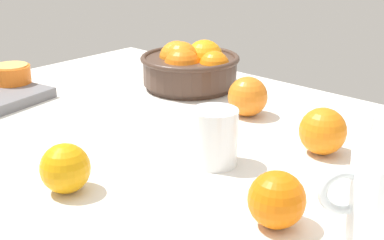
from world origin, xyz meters
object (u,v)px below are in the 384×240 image
loose_orange_2 (277,200)px  orange_half_0 (0,73)px  fruit_bowl (190,66)px  loose_orange_0 (65,168)px  loose_orange_1 (248,97)px  orange_half_2 (12,74)px  loose_orange_3 (323,131)px  juice_glass (214,140)px

loose_orange_2 → orange_half_0: bearing=175.3°
fruit_bowl → orange_half_0: 42.26cm
loose_orange_0 → loose_orange_1: (-0.49, 42.22, 0.32)cm
fruit_bowl → orange_half_0: fruit_bowl is taller
orange_half_2 → loose_orange_0: loose_orange_0 is taller
orange_half_2 → loose_orange_0: size_ratio=1.16×
orange_half_0 → orange_half_2: orange_half_2 is taller
orange_half_2 → loose_orange_0: bearing=-22.2°
orange_half_0 → fruit_bowl: bearing=44.3°
loose_orange_0 → loose_orange_1: size_ratio=0.92×
orange_half_0 → loose_orange_3: 72.77cm
fruit_bowl → orange_half_2: bearing=-132.5°
fruit_bowl → orange_half_2: 39.14cm
loose_orange_3 → fruit_bowl: bearing=163.2°
loose_orange_0 → loose_orange_2: loose_orange_2 is taller
orange_half_0 → loose_orange_1: bearing=24.9°
fruit_bowl → loose_orange_0: fruit_bowl is taller
fruit_bowl → loose_orange_3: (40.47, -12.25, -1.11)cm
juice_glass → orange_half_2: juice_glass is taller
orange_half_2 → loose_orange_0: (47.47, -19.33, -0.62)cm
orange_half_0 → loose_orange_0: (51.26, -18.68, -0.26)cm
juice_glass → loose_orange_3: juice_glass is taller
orange_half_0 → loose_orange_3: loose_orange_3 is taller
fruit_bowl → juice_glass: fruit_bowl is taller
orange_half_0 → loose_orange_2: 78.30cm
loose_orange_1 → loose_orange_2: 40.50cm
loose_orange_2 → loose_orange_0: bearing=-155.4°
loose_orange_1 → loose_orange_2: size_ratio=1.06×
fruit_bowl → loose_orange_0: bearing=-66.4°
fruit_bowl → loose_orange_3: fruit_bowl is taller
juice_glass → orange_half_2: 56.69cm
juice_glass → loose_orange_1: (-9.69, 21.15, -0.09)cm
juice_glass → loose_orange_1: size_ratio=1.16×
loose_orange_0 → loose_orange_2: (26.77, 12.26, 0.10)cm
loose_orange_0 → loose_orange_3: (19.42, 35.96, 0.31)cm
juice_glass → loose_orange_3: bearing=55.5°
loose_orange_2 → loose_orange_3: bearing=107.2°
orange_half_0 → loose_orange_2: bearing=-4.7°
orange_half_0 → loose_orange_1: size_ratio=0.86×
juice_glass → loose_orange_3: (10.22, 14.89, -0.10)cm
juice_glass → loose_orange_0: juice_glass is taller
juice_glass → orange_half_2: (-56.67, -1.74, 0.21)cm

